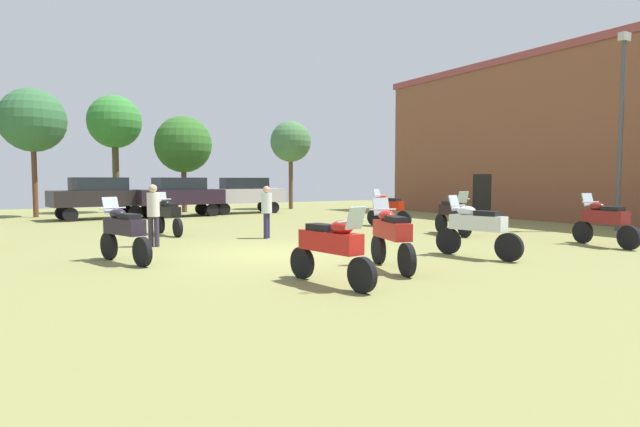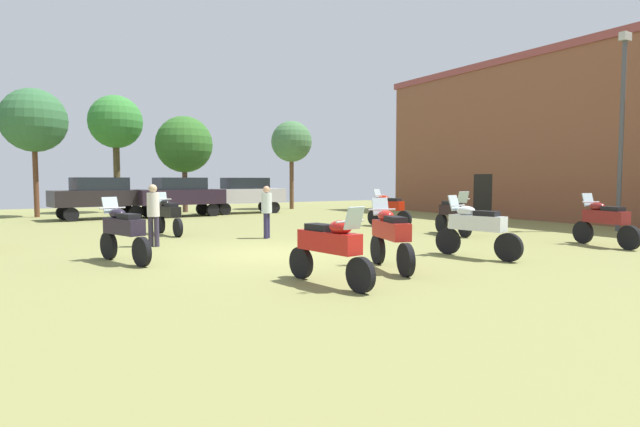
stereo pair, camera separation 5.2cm
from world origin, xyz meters
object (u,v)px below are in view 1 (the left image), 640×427
(car_1, at_px, (179,194))
(car_4, at_px, (99,195))
(motorcycle_1, at_px, (331,246))
(car_3, at_px, (244,193))
(motorcycle_11, at_px, (388,208))
(tree_1, at_px, (32,121))
(motorcycle_10, at_px, (124,231))
(brick_building, at_px, (570,138))
(person_1, at_px, (153,210))
(motorcycle_9, at_px, (391,235))
(motorcycle_7, at_px, (604,221))
(tree_3, at_px, (115,123))
(tree_5, at_px, (291,142))
(person_2, at_px, (267,208))
(motorcycle_5, at_px, (168,214))
(lamp_post, at_px, (621,122))
(motorcycle_6, at_px, (476,227))
(motorcycle_3, at_px, (453,214))
(tree_6, at_px, (183,145))

(car_1, xyz_separation_m, car_4, (-3.76, 0.38, 0.00))
(motorcycle_1, bearing_deg, car_3, -116.94)
(motorcycle_1, distance_m, motorcycle_11, 11.56)
(tree_1, bearing_deg, motorcycle_10, -85.62)
(brick_building, xyz_separation_m, car_1, (-16.43, 10.66, -2.77))
(tree_1, bearing_deg, person_1, -80.17)
(motorcycle_9, bearing_deg, car_3, 93.74)
(motorcycle_7, xyz_separation_m, tree_3, (-9.43, 22.72, 4.39))
(tree_5, bearing_deg, person_2, -120.40)
(motorcycle_11, relative_size, tree_5, 0.38)
(motorcycle_5, xyz_separation_m, lamp_post, (14.52, -7.26, 3.27))
(motorcycle_6, bearing_deg, lamp_post, -1.09)
(car_4, relative_size, person_2, 2.67)
(motorcycle_5, bearing_deg, motorcycle_1, -94.30)
(motorcycle_11, relative_size, person_1, 1.21)
(motorcycle_10, xyz_separation_m, tree_1, (-1.30, 17.02, 4.11))
(motorcycle_7, bearing_deg, motorcycle_9, -169.66)
(person_1, xyz_separation_m, tree_3, (1.58, 16.23, 4.09))
(motorcycle_7, xyz_separation_m, motorcycle_11, (-1.51, 7.86, 0.01))
(motorcycle_1, distance_m, car_4, 18.66)
(motorcycle_1, xyz_separation_m, motorcycle_5, (-0.37, 9.90, 0.01))
(motorcycle_3, height_order, motorcycle_5, motorcycle_3)
(car_1, bearing_deg, tree_1, 57.76)
(motorcycle_1, bearing_deg, motorcycle_10, -67.75)
(motorcycle_6, distance_m, tree_6, 21.05)
(motorcycle_5, xyz_separation_m, motorcycle_9, (2.31, -9.20, 0.02))
(car_3, distance_m, tree_1, 11.14)
(tree_1, bearing_deg, person_2, -66.91)
(person_1, distance_m, lamp_post, 16.52)
(motorcycle_11, height_order, car_3, car_3)
(motorcycle_9, bearing_deg, motorcycle_6, 21.11)
(brick_building, height_order, car_3, brick_building)
(tree_6, distance_m, lamp_post, 21.80)
(motorcycle_9, height_order, car_4, car_4)
(lamp_post, bearing_deg, motorcycle_10, 173.68)
(car_3, distance_m, person_2, 12.42)
(motorcycle_1, relative_size, car_1, 0.50)
(motorcycle_3, xyz_separation_m, tree_6, (-4.44, 16.87, 3.18))
(motorcycle_9, relative_size, tree_6, 0.39)
(motorcycle_7, relative_size, tree_6, 0.39)
(motorcycle_9, height_order, tree_6, tree_6)
(motorcycle_10, distance_m, car_3, 16.94)
(brick_building, distance_m, person_2, 16.92)
(motorcycle_10, xyz_separation_m, car_1, (5.04, 13.70, 0.44))
(motorcycle_10, bearing_deg, lamp_post, -23.88)
(tree_1, relative_size, lamp_post, 0.90)
(motorcycle_1, xyz_separation_m, motorcycle_11, (7.99, 8.36, 0.03))
(motorcycle_5, height_order, person_1, person_1)
(motorcycle_5, bearing_deg, tree_6, 65.16)
(car_4, distance_m, tree_1, 5.37)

